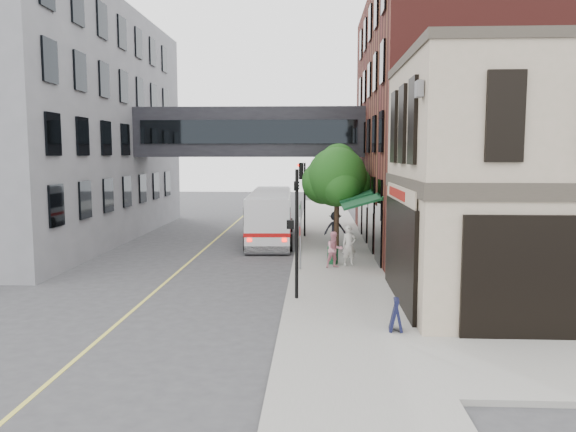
# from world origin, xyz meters

# --- Properties ---
(ground) EXTENTS (120.00, 120.00, 0.00)m
(ground) POSITION_xyz_m (0.00, 0.00, 0.00)
(ground) COLOR #38383A
(ground) RESTS_ON ground
(sidewalk_main) EXTENTS (4.00, 60.00, 0.15)m
(sidewalk_main) POSITION_xyz_m (2.00, 14.00, 0.07)
(sidewalk_main) COLOR gray
(sidewalk_main) RESTS_ON ground
(corner_building) EXTENTS (10.19, 8.12, 8.45)m
(corner_building) POSITION_xyz_m (8.97, 2.00, 4.21)
(corner_building) COLOR tan
(corner_building) RESTS_ON ground
(brick_building) EXTENTS (13.76, 18.00, 14.00)m
(brick_building) POSITION_xyz_m (9.98, 15.00, 6.99)
(brick_building) COLOR #561F1B
(brick_building) RESTS_ON ground
(opposite_building) EXTENTS (14.00, 24.00, 14.00)m
(opposite_building) POSITION_xyz_m (-17.00, 16.00, 7.00)
(opposite_building) COLOR slate
(opposite_building) RESTS_ON ground
(skyway_bridge) EXTENTS (14.00, 3.18, 3.00)m
(skyway_bridge) POSITION_xyz_m (-3.00, 18.00, 6.50)
(skyway_bridge) COLOR black
(skyway_bridge) RESTS_ON ground
(traffic_signal_near) EXTENTS (0.44, 0.22, 4.60)m
(traffic_signal_near) POSITION_xyz_m (0.37, 2.00, 2.98)
(traffic_signal_near) COLOR black
(traffic_signal_near) RESTS_ON sidewalk_main
(traffic_signal_far) EXTENTS (0.53, 0.28, 4.50)m
(traffic_signal_far) POSITION_xyz_m (0.26, 17.00, 3.34)
(traffic_signal_far) COLOR black
(traffic_signal_far) RESTS_ON sidewalk_main
(street_sign_pole) EXTENTS (0.08, 0.75, 3.00)m
(street_sign_pole) POSITION_xyz_m (0.39, 7.00, 1.93)
(street_sign_pole) COLOR gray
(street_sign_pole) RESTS_ON sidewalk_main
(street_tree) EXTENTS (3.80, 3.20, 5.60)m
(street_tree) POSITION_xyz_m (2.19, 13.22, 3.91)
(street_tree) COLOR #382619
(street_tree) RESTS_ON sidewalk_main
(lane_marking) EXTENTS (0.12, 40.00, 0.01)m
(lane_marking) POSITION_xyz_m (-5.00, 10.00, 0.01)
(lane_marking) COLOR #D8CC4C
(lane_marking) RESTS_ON ground
(bus) EXTENTS (2.95, 10.83, 2.89)m
(bus) POSITION_xyz_m (-1.62, 16.21, 1.62)
(bus) COLOR silver
(bus) RESTS_ON ground
(pedestrian_a) EXTENTS (0.77, 0.62, 1.82)m
(pedestrian_a) POSITION_xyz_m (2.57, 7.94, 1.06)
(pedestrian_a) COLOR white
(pedestrian_a) RESTS_ON sidewalk_main
(pedestrian_b) EXTENTS (0.94, 0.84, 1.60)m
(pedestrian_b) POSITION_xyz_m (1.90, 7.43, 0.95)
(pedestrian_b) COLOR pink
(pedestrian_b) RESTS_ON sidewalk_main
(pedestrian_c) EXTENTS (1.30, 0.86, 1.88)m
(pedestrian_c) POSITION_xyz_m (2.15, 13.48, 1.09)
(pedestrian_c) COLOR black
(pedestrian_c) RESTS_ON sidewalk_main
(newspaper_box) EXTENTS (0.50, 0.47, 0.82)m
(newspaper_box) POSITION_xyz_m (1.86, 8.27, 0.56)
(newspaper_box) COLOR #145A2E
(newspaper_box) RESTS_ON sidewalk_main
(sandwich_board) EXTENTS (0.38, 0.55, 0.92)m
(sandwich_board) POSITION_xyz_m (3.35, -1.50, 0.61)
(sandwich_board) COLOR black
(sandwich_board) RESTS_ON sidewalk_main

